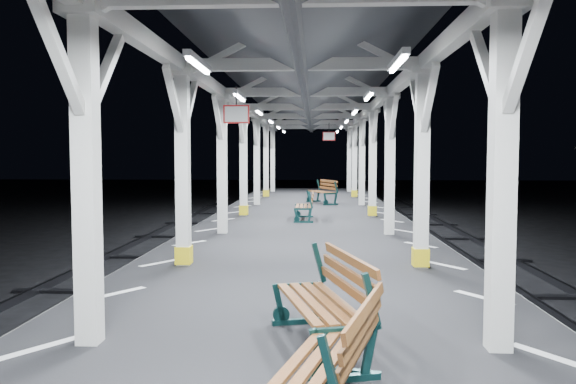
# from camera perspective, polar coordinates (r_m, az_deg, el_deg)

# --- Properties ---
(ground) EXTENTS (120.00, 120.00, 0.00)m
(ground) POSITION_cam_1_polar(r_m,az_deg,el_deg) (7.92, 0.92, -17.53)
(ground) COLOR black
(ground) RESTS_ON ground
(platform) EXTENTS (6.00, 50.00, 1.00)m
(platform) POSITION_cam_1_polar(r_m,az_deg,el_deg) (7.75, 0.92, -14.09)
(platform) COLOR black
(platform) RESTS_ON ground
(hazard_stripes_left) EXTENTS (1.00, 48.00, 0.01)m
(hazard_stripes_left) POSITION_cam_1_polar(r_m,az_deg,el_deg) (8.07, -17.00, -9.82)
(hazard_stripes_left) COLOR silver
(hazard_stripes_left) RESTS_ON platform
(hazard_stripes_right) EXTENTS (1.00, 48.00, 0.01)m
(hazard_stripes_right) POSITION_cam_1_polar(r_m,az_deg,el_deg) (7.93, 19.22, -10.11)
(hazard_stripes_right) COLOR silver
(hazard_stripes_right) RESTS_ON platform
(canopy) EXTENTS (5.40, 49.00, 4.65)m
(canopy) POSITION_cam_1_polar(r_m,az_deg,el_deg) (7.56, 0.96, 16.61)
(canopy) COLOR silver
(canopy) RESTS_ON platform
(bench_near) EXTENTS (0.95, 1.64, 0.84)m
(bench_near) POSITION_cam_1_polar(r_m,az_deg,el_deg) (4.20, 5.20, -16.10)
(bench_near) COLOR #0E2F2F
(bench_near) RESTS_ON platform
(bench_mid) EXTENTS (1.04, 1.80, 0.92)m
(bench_mid) POSITION_cam_1_polar(r_m,az_deg,el_deg) (5.52, 4.13, -10.75)
(bench_mid) COLOR #0E2F2F
(bench_mid) RESTS_ON platform
(bench_far) EXTENTS (0.58, 1.51, 0.82)m
(bench_far) POSITION_cam_1_polar(r_m,az_deg,el_deg) (16.35, 1.91, -1.35)
(bench_far) COLOR #0E2F2F
(bench_far) RESTS_ON platform
(bench_extra) EXTENTS (1.25, 1.80, 0.92)m
(bench_extra) POSITION_cam_1_polar(r_m,az_deg,el_deg) (22.15, 3.68, 0.10)
(bench_extra) COLOR #0E2F2F
(bench_extra) RESTS_ON platform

